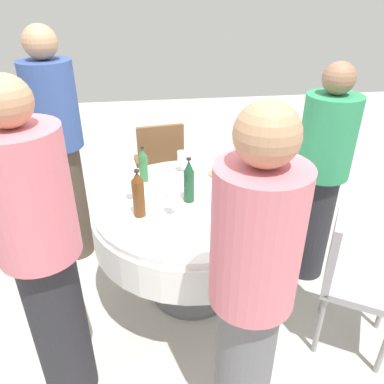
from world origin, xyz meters
TOP-DOWN VIEW (x-y plane):
  - ground_plane at (0.00, 0.00)m, footprint 10.00×10.00m
  - dining_table at (0.00, 0.00)m, footprint 1.23×1.23m
  - bottle_dark_green_front at (-0.00, 0.02)m, footprint 0.07×0.07m
  - bottle_brown_left at (-0.12, 0.32)m, footprint 0.07×0.07m
  - bottle_green_north at (0.31, 0.28)m, footprint 0.06×0.06m
  - wine_glass_south at (0.06, 0.36)m, footprint 0.06×0.06m
  - wine_glass_outer at (0.41, 0.01)m, footprint 0.07×0.07m
  - wine_glass_east at (-0.14, 0.13)m, footprint 0.06×0.06m
  - plate_near at (-0.37, 0.12)m, footprint 0.26×0.26m
  - plate_inner at (0.29, -0.19)m, footprint 0.21×0.21m
  - plate_west at (-0.02, -0.40)m, footprint 0.22×0.22m
  - fork_left at (0.15, 0.19)m, footprint 0.18×0.04m
  - spoon_north at (-0.16, -0.01)m, footprint 0.18×0.06m
  - person_front at (-0.90, -0.11)m, footprint 0.34×0.34m
  - person_left at (-0.62, 0.74)m, footprint 0.34×0.34m
  - person_north at (0.11, -0.87)m, footprint 0.34×0.34m
  - person_south at (0.58, 0.86)m, footprint 0.34×0.34m
  - chair_east at (-0.50, -0.81)m, footprint 0.55×0.55m
  - chair_rear at (1.13, 0.14)m, footprint 0.45×0.45m

SIDE VIEW (x-z plane):
  - ground_plane at x=0.00m, z-range 0.00..0.00m
  - chair_east at x=-0.50m, z-range 0.08..0.95m
  - chair_rear at x=1.13m, z-range 0.08..0.95m
  - dining_table at x=0.00m, z-range 0.22..0.96m
  - fork_left at x=0.15m, z-range 0.74..0.74m
  - spoon_north at x=-0.16m, z-range 0.74..0.74m
  - plate_west at x=-0.02m, z-range 0.74..0.76m
  - plate_near at x=-0.37m, z-range 0.74..0.76m
  - plate_inner at x=0.29m, z-range 0.73..0.77m
  - person_north at x=0.11m, z-range 0.03..1.56m
  - wine_glass_south at x=0.06m, z-range 0.77..0.90m
  - person_front at x=-0.90m, z-range 0.04..1.64m
  - wine_glass_east at x=-0.14m, z-range 0.77..0.92m
  - wine_glass_outer at x=0.41m, z-range 0.77..0.93m
  - bottle_green_north at x=0.31m, z-range 0.73..0.98m
  - person_left at x=-0.62m, z-range 0.04..1.69m
  - bottle_dark_green_front at x=0.00m, z-range 0.73..1.02m
  - bottle_brown_left at x=-0.12m, z-range 0.73..1.02m
  - person_south at x=0.58m, z-range 0.04..1.75m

